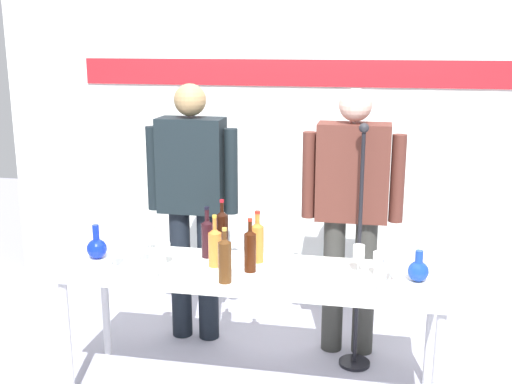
% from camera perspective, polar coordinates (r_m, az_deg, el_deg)
% --- Properties ---
extents(back_wall, '(4.77, 0.11, 3.00)m').
position_cam_1_polar(back_wall, '(4.90, 3.27, 7.51)').
color(back_wall, white).
rests_on(back_wall, ground).
extents(display_table, '(2.17, 0.62, 0.76)m').
position_cam_1_polar(display_table, '(3.58, -0.47, -8.13)').
color(display_table, white).
rests_on(display_table, ground).
extents(decanter_blue_left, '(0.12, 0.12, 0.21)m').
position_cam_1_polar(decanter_blue_left, '(3.84, -14.36, -4.94)').
color(decanter_blue_left, '#0D24BA').
rests_on(decanter_blue_left, display_table).
extents(decanter_blue_right, '(0.11, 0.11, 0.17)m').
position_cam_1_polar(decanter_blue_right, '(3.49, 14.62, -6.94)').
color(decanter_blue_right, '#15399A').
rests_on(decanter_blue_right, display_table).
extents(presenter_left, '(0.62, 0.22, 1.76)m').
position_cam_1_polar(presenter_left, '(4.19, -5.83, -0.36)').
color(presenter_left, black).
rests_on(presenter_left, ground).
extents(presenter_right, '(0.64, 0.22, 1.75)m').
position_cam_1_polar(presenter_right, '(4.01, 8.75, -1.13)').
color(presenter_right, '#353530').
rests_on(presenter_right, ground).
extents(wine_bottle_0, '(0.07, 0.07, 0.31)m').
position_cam_1_polar(wine_bottle_0, '(3.50, -0.47, -5.27)').
color(wine_bottle_0, '#331205').
rests_on(wine_bottle_0, display_table).
extents(wine_bottle_1, '(0.07, 0.07, 0.31)m').
position_cam_1_polar(wine_bottle_1, '(3.35, -2.87, -6.14)').
color(wine_bottle_1, '#492910').
rests_on(wine_bottle_1, display_table).
extents(wine_bottle_2, '(0.07, 0.07, 0.31)m').
position_cam_1_polar(wine_bottle_2, '(3.65, 0.13, -4.45)').
color(wine_bottle_2, orange).
rests_on(wine_bottle_2, display_table).
extents(wine_bottle_3, '(0.08, 0.08, 0.34)m').
position_cam_1_polar(wine_bottle_3, '(3.80, -3.11, -3.56)').
color(wine_bottle_3, black).
rests_on(wine_bottle_3, display_table).
extents(wine_bottle_4, '(0.08, 0.08, 0.31)m').
position_cam_1_polar(wine_bottle_4, '(3.59, -3.78, -4.95)').
color(wine_bottle_4, orange).
rests_on(wine_bottle_4, display_table).
extents(wine_bottle_5, '(0.07, 0.07, 0.31)m').
position_cam_1_polar(wine_bottle_5, '(3.74, -4.48, -4.08)').
color(wine_bottle_5, black).
rests_on(wine_bottle_5, display_table).
extents(wine_glass_left_0, '(0.07, 0.07, 0.16)m').
position_cam_1_polar(wine_glass_left_0, '(3.66, -12.91, -5.06)').
color(wine_glass_left_0, white).
rests_on(wine_glass_left_0, display_table).
extents(wine_glass_left_1, '(0.07, 0.07, 0.13)m').
position_cam_1_polar(wine_glass_left_1, '(3.46, -8.76, -6.30)').
color(wine_glass_left_1, white).
rests_on(wine_glass_left_1, display_table).
extents(wine_glass_left_2, '(0.07, 0.07, 0.13)m').
position_cam_1_polar(wine_glass_left_2, '(3.67, -8.33, -5.20)').
color(wine_glass_left_2, white).
rests_on(wine_glass_left_2, display_table).
extents(wine_glass_left_3, '(0.07, 0.07, 0.14)m').
position_cam_1_polar(wine_glass_left_3, '(3.72, -10.42, -4.88)').
color(wine_glass_left_3, white).
rests_on(wine_glass_left_3, display_table).
extents(wine_glass_left_4, '(0.07, 0.07, 0.15)m').
position_cam_1_polar(wine_glass_left_4, '(3.92, -9.71, -3.64)').
color(wine_glass_left_4, white).
rests_on(wine_glass_left_4, display_table).
extents(wine_glass_right_0, '(0.06, 0.06, 0.16)m').
position_cam_1_polar(wine_glass_right_0, '(3.28, 11.28, -7.25)').
color(wine_glass_right_0, white).
rests_on(wine_glass_right_0, display_table).
extents(wine_glass_right_1, '(0.06, 0.06, 0.14)m').
position_cam_1_polar(wine_glass_right_1, '(3.50, 11.17, -6.12)').
color(wine_glass_right_1, white).
rests_on(wine_glass_right_1, display_table).
extents(wine_glass_right_2, '(0.06, 0.06, 0.16)m').
position_cam_1_polar(wine_glass_right_2, '(3.53, 9.39, -5.51)').
color(wine_glass_right_2, white).
rests_on(wine_glass_right_2, display_table).
extents(wine_glass_right_3, '(0.07, 0.07, 0.16)m').
position_cam_1_polar(wine_glass_right_3, '(3.43, 12.21, -6.37)').
color(wine_glass_right_3, white).
rests_on(wine_glass_right_3, display_table).
extents(microphone_stand, '(0.20, 0.20, 1.56)m').
position_cam_1_polar(microphone_stand, '(3.99, 9.26, -8.68)').
color(microphone_stand, black).
rests_on(microphone_stand, ground).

